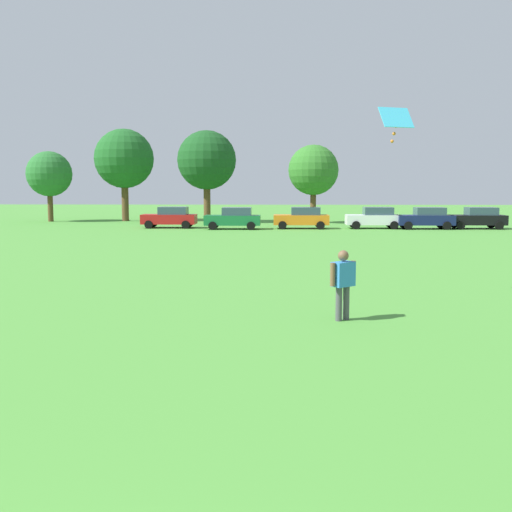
# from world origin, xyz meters

# --- Properties ---
(ground_plane) EXTENTS (160.00, 160.00, 0.00)m
(ground_plane) POSITION_xyz_m (0.00, 30.00, 0.00)
(ground_plane) COLOR #4C9338
(adult_bystander) EXTENTS (0.66, 0.60, 1.73)m
(adult_bystander) POSITION_xyz_m (3.79, 12.73, 1.03)
(adult_bystander) COLOR #4C4C51
(adult_bystander) RESTS_ON ground
(kite) EXTENTS (1.07, 0.75, 1.05)m
(kite) POSITION_xyz_m (5.64, 16.26, 5.20)
(kite) COLOR #3FBFE5
(parked_car_red_0) EXTENTS (4.30, 2.02, 1.68)m
(parked_car_red_0) POSITION_xyz_m (-6.42, 46.05, 0.86)
(parked_car_red_0) COLOR red
(parked_car_red_0) RESTS_ON ground
(parked_car_green_1) EXTENTS (4.30, 2.02, 1.68)m
(parked_car_green_1) POSITION_xyz_m (-1.25, 44.79, 0.86)
(parked_car_green_1) COLOR #196B38
(parked_car_green_1) RESTS_ON ground
(parked_car_orange_2) EXTENTS (4.30, 2.02, 1.68)m
(parked_car_orange_2) POSITION_xyz_m (4.08, 45.59, 0.86)
(parked_car_orange_2) COLOR orange
(parked_car_orange_2) RESTS_ON ground
(parked_car_white_3) EXTENTS (4.30, 2.02, 1.68)m
(parked_car_white_3) POSITION_xyz_m (9.77, 45.91, 0.86)
(parked_car_white_3) COLOR white
(parked_car_white_3) RESTS_ON ground
(parked_car_navy_4) EXTENTS (4.30, 2.02, 1.68)m
(parked_car_navy_4) POSITION_xyz_m (13.69, 45.54, 0.86)
(parked_car_navy_4) COLOR #141E4C
(parked_car_navy_4) RESTS_ON ground
(parked_car_black_5) EXTENTS (4.30, 2.02, 1.68)m
(parked_car_black_5) POSITION_xyz_m (17.74, 45.85, 0.86)
(parked_car_black_5) COLOR black
(parked_car_black_5) RESTS_ON ground
(tree_far_left) EXTENTS (4.23, 4.23, 6.59)m
(tree_far_left) POSITION_xyz_m (-19.35, 54.65, 4.45)
(tree_far_left) COLOR brown
(tree_far_left) RESTS_ON ground
(tree_left) EXTENTS (5.61, 5.61, 8.74)m
(tree_left) POSITION_xyz_m (-12.47, 55.70, 5.90)
(tree_left) COLOR brown
(tree_left) RESTS_ON ground
(tree_right) EXTENTS (5.38, 5.38, 8.38)m
(tree_right) POSITION_xyz_m (-4.35, 53.66, 5.66)
(tree_right) COLOR brown
(tree_right) RESTS_ON ground
(tree_far_right) EXTENTS (4.50, 4.50, 7.02)m
(tree_far_right) POSITION_xyz_m (5.34, 52.93, 4.74)
(tree_far_right) COLOR brown
(tree_far_right) RESTS_ON ground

